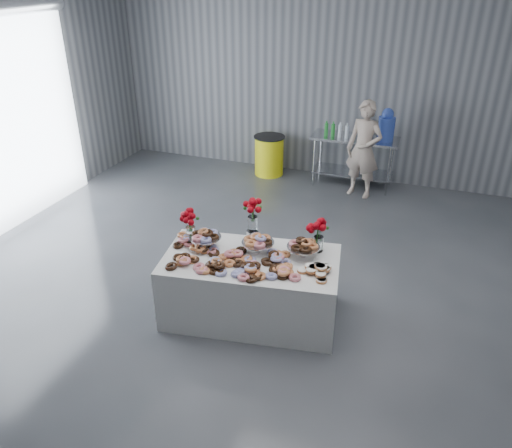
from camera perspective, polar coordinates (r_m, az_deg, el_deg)
The scene contains 16 objects.
ground at distance 5.94m, azimuth -2.61°, elevation -9.50°, with size 9.00×9.00×0.00m, color #3B3E43.
room_walls at distance 5.00m, azimuth -5.99°, elevation 16.60°, with size 8.04×9.04×4.02m.
display_table at distance 5.62m, azimuth -0.58°, elevation -7.22°, with size 1.90×1.00×0.75m, color white.
prep_table at distance 9.04m, azimuth 11.12°, elevation 8.02°, with size 1.50×0.60×0.90m.
donut_mounds at distance 5.35m, azimuth -0.79°, elevation -3.82°, with size 1.80×0.80×0.09m, color #DE8551, non-canonical shape.
cake_stand_left at distance 5.59m, azimuth -5.84°, elevation -1.36°, with size 0.36×0.36×0.17m.
cake_stand_mid at distance 5.46m, azimuth 0.22°, elevation -1.95°, with size 0.36×0.36×0.17m.
cake_stand_right at distance 5.40m, azimuth 5.45°, elevation -2.44°, with size 0.36×0.36×0.17m.
danish_pile at distance 5.18m, azimuth 7.26°, elevation -5.10°, with size 0.48×0.48×0.11m, color white, non-canonical shape.
bouquet_left at distance 5.65m, azimuth -7.58°, elevation 0.70°, with size 0.26×0.26×0.42m.
bouquet_right at distance 5.45m, azimuth 7.26°, elevation -0.38°, with size 0.26×0.26×0.42m.
bouquet_center at distance 5.54m, azimuth -0.40°, elevation 1.31°, with size 0.26×0.26×0.57m.
water_jug at distance 8.82m, azimuth 14.67°, elevation 10.78°, with size 0.28×0.28×0.55m.
drink_bottles at distance 8.87m, azimuth 9.18°, elevation 10.63°, with size 0.54×0.08×0.27m, color #268C33, non-canonical shape.
person at distance 8.60m, azimuth 12.21°, elevation 8.31°, with size 0.60×0.39×1.64m, color #CC8C93.
trash_barrel at distance 9.47m, azimuth 1.51°, elevation 7.86°, with size 0.58×0.58×0.74m.
Camera 1 is at (1.87, -4.35, 3.59)m, focal length 35.00 mm.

